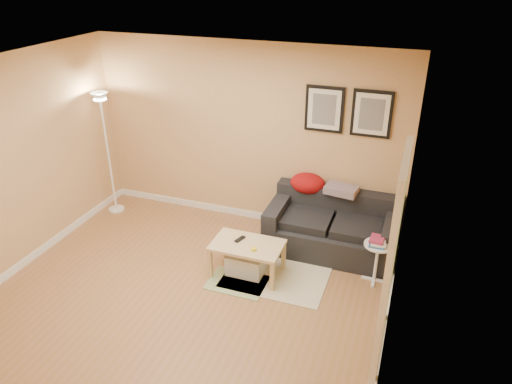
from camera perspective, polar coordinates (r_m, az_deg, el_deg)
floor at (r=5.74m, az=-8.24°, el=-12.20°), size 4.50×4.50×0.00m
ceiling at (r=4.60m, az=-10.40°, el=13.97°), size 4.50×4.50×0.00m
wall_back at (r=6.70m, az=-1.11°, el=6.79°), size 4.50×0.00×4.50m
wall_front at (r=3.72m, az=-24.24°, el=-13.97°), size 4.50×0.00×4.50m
wall_left at (r=6.37m, az=-27.35°, el=2.60°), size 0.00×4.00×4.00m
wall_right at (r=4.51m, az=17.01°, el=-5.01°), size 0.00×4.00×4.00m
baseboard_back at (r=7.21m, az=-1.05°, el=-2.61°), size 4.50×0.02×0.10m
baseboard_left at (r=6.91m, az=-25.13°, el=-6.90°), size 0.02×4.00×0.10m
baseboard_right at (r=5.25m, az=15.02°, el=-16.71°), size 0.02×4.00×0.10m
sofa at (r=6.35m, az=9.18°, el=-3.99°), size 1.70×0.90×0.75m
red_throw at (r=6.53m, az=6.22°, el=1.04°), size 0.48×0.36×0.28m
plaid_throw at (r=6.39m, az=10.21°, el=0.26°), size 0.45×0.32×0.10m
framed_print_left at (r=6.24m, az=8.22°, el=9.83°), size 0.50×0.04×0.60m
framed_print_right at (r=6.15m, az=13.75°, el=9.11°), size 0.50×0.04×0.60m
area_rug at (r=5.96m, az=2.37°, el=-10.20°), size 1.25×0.85×0.01m
green_runner at (r=5.87m, az=-2.27°, el=-10.81°), size 0.70×0.50×0.01m
coffee_table at (r=5.91m, az=-1.05°, el=-8.01°), size 0.99×0.79×0.43m
remote_control at (r=5.86m, az=-1.94°, el=-5.68°), size 0.10×0.17×0.02m
tape_roll at (r=5.66m, az=-0.30°, el=-6.89°), size 0.07×0.07×0.03m
storage_bin at (r=5.95m, az=-1.20°, el=-8.56°), size 0.47×0.34×0.29m
side_table at (r=5.94m, az=14.24°, el=-8.22°), size 0.34×0.34×0.52m
book_stack at (r=5.78m, az=14.41°, el=-5.72°), size 0.25×0.29×0.08m
floor_lamp at (r=7.37m, az=-17.28°, el=3.96°), size 0.24×0.24×1.87m
doorway at (r=4.53m, az=15.76°, el=-8.84°), size 0.12×1.01×2.13m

